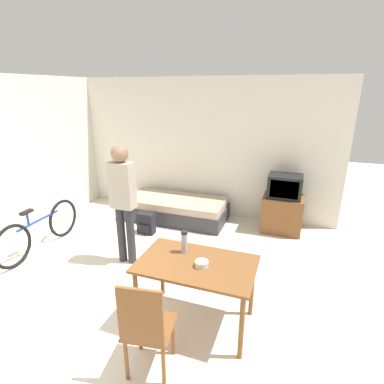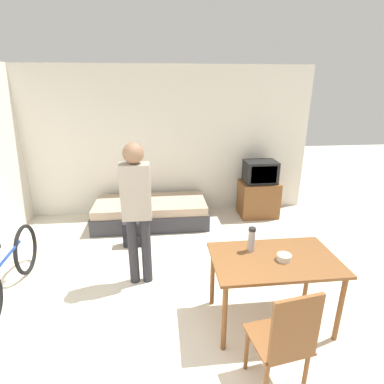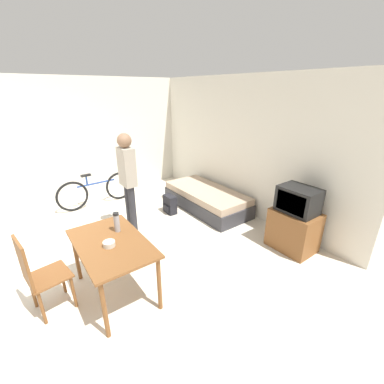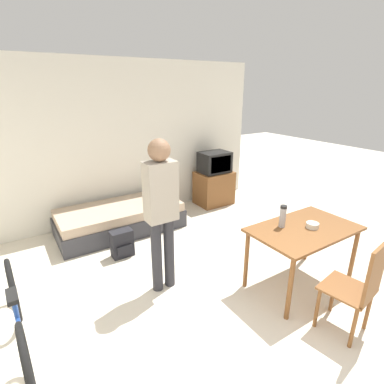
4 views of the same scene
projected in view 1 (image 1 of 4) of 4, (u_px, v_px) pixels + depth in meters
The scene contains 12 objects.
ground_plane at pixel (58, 354), 2.95m from camera, with size 20.00×20.00×0.00m, color beige.
wall_back at pixel (192, 147), 6.04m from camera, with size 5.73×0.06×2.70m.
wall_left at pixel (18, 159), 5.02m from camera, with size 0.06×4.94×2.70m.
daybed at pixel (176, 209), 5.95m from camera, with size 1.98×0.92×0.43m.
tv at pixel (283, 206), 5.36m from camera, with size 0.69×0.52×1.06m.
dining_table at pixel (196, 270), 3.15m from camera, with size 1.23×0.75×0.75m.
wooden_chair at pixel (145, 326), 2.55m from camera, with size 0.48×0.48×1.01m.
bicycle at pixel (40, 230), 4.77m from camera, with size 0.10×1.71×0.75m.
person_standing at pixel (123, 196), 4.20m from camera, with size 0.34×0.24×1.77m.
thermos_flask at pixel (184, 241), 3.28m from camera, with size 0.07×0.07×0.26m.
mate_bowl at pixel (202, 264), 3.05m from camera, with size 0.14×0.14×0.06m.
backpack at pixel (146, 223), 5.36m from camera, with size 0.30×0.20×0.39m.
Camera 1 is at (2.00, -1.69, 2.48)m, focal length 28.00 mm.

